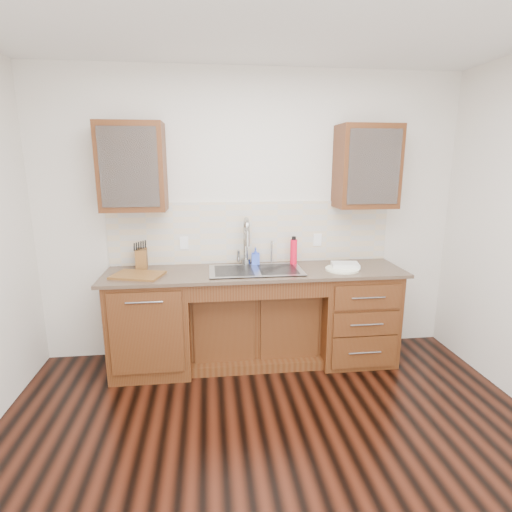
{
  "coord_description": "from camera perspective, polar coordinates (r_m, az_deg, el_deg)",
  "views": [
    {
      "loc": [
        -0.41,
        -2.04,
        1.87
      ],
      "look_at": [
        0.0,
        1.4,
        1.05
      ],
      "focal_mm": 28.0,
      "sensor_mm": 36.0,
      "label": 1
    }
  ],
  "objects": [
    {
      "name": "wall_back",
      "position": [
        3.9,
        -0.7,
        5.64
      ],
      "size": [
        4.0,
        0.1,
        2.7
      ],
      "primitive_type": "cube",
      "color": "silver",
      "rests_on": "ground"
    },
    {
      "name": "cup_right_a",
      "position": [
        3.88,
        14.32,
        11.52
      ],
      "size": [
        0.17,
        0.17,
        0.1
      ],
      "primitive_type": "imported",
      "rotation": [
        0.0,
        0.0,
        -0.38
      ],
      "color": "silver",
      "rests_on": "upper_cabinet_right"
    },
    {
      "name": "cup_left_b",
      "position": [
        3.65,
        -14.74,
        11.3
      ],
      "size": [
        0.12,
        0.12,
        0.09
      ],
      "primitive_type": "imported",
      "rotation": [
        0.0,
        0.0,
        -0.3
      ],
      "color": "white",
      "rests_on": "upper_cabinet_left"
    },
    {
      "name": "base_cabinet_left",
      "position": [
        3.8,
        -14.64,
        -9.24
      ],
      "size": [
        0.7,
        0.62,
        0.88
      ],
      "primitive_type": "cube",
      "color": "#593014",
      "rests_on": "ground"
    },
    {
      "name": "upper_cabinet_right",
      "position": [
        3.91,
        15.51,
        12.18
      ],
      "size": [
        0.55,
        0.34,
        0.75
      ],
      "primitive_type": "cube",
      "color": "#593014",
      "rests_on": "wall_back"
    },
    {
      "name": "base_cabinet_center",
      "position": [
        3.9,
        -0.23,
        -9.61
      ],
      "size": [
        1.2,
        0.44,
        0.7
      ],
      "primitive_type": "cube",
      "color": "#593014",
      "rests_on": "ground"
    },
    {
      "name": "cup_right_b",
      "position": [
        3.92,
        16.14,
        11.43
      ],
      "size": [
        0.15,
        0.15,
        0.1
      ],
      "primitive_type": "imported",
      "rotation": [
        0.0,
        0.0,
        0.42
      ],
      "color": "white",
      "rests_on": "upper_cabinet_right"
    },
    {
      "name": "ground",
      "position": [
        2.83,
        3.88,
        -29.4
      ],
      "size": [
        4.0,
        3.5,
        0.1
      ],
      "primitive_type": "cube",
      "color": "black"
    },
    {
      "name": "filter_tap",
      "position": [
        3.83,
        2.23,
        0.64
      ],
      "size": [
        0.02,
        0.02,
        0.24
      ],
      "primitive_type": "cylinder",
      "color": "#999993",
      "rests_on": "countertop"
    },
    {
      "name": "backsplash",
      "position": [
        3.86,
        -0.6,
        3.39
      ],
      "size": [
        2.7,
        0.02,
        0.59
      ],
      "primitive_type": "cube",
      "color": "beige",
      "rests_on": "wall_back"
    },
    {
      "name": "countertop",
      "position": [
        3.62,
        -0.05,
        -2.3
      ],
      "size": [
        2.7,
        0.65,
        0.03
      ],
      "primitive_type": "cube",
      "color": "#84705B",
      "rests_on": "base_cabinet_left"
    },
    {
      "name": "faucet",
      "position": [
        3.77,
        -1.49,
        1.69
      ],
      "size": [
        0.04,
        0.04,
        0.4
      ],
      "primitive_type": "cylinder",
      "color": "#999993",
      "rests_on": "countertop"
    },
    {
      "name": "knife_block",
      "position": [
        3.83,
        -16.04,
        -0.36
      ],
      "size": [
        0.11,
        0.17,
        0.18
      ],
      "primitive_type": "cube",
      "rotation": [
        0.0,
        0.0,
        0.07
      ],
      "color": "brown",
      "rests_on": "countertop"
    },
    {
      "name": "base_cabinet_right",
      "position": [
        4.0,
        13.7,
        -8.02
      ],
      "size": [
        0.7,
        0.62,
        0.88
      ],
      "primitive_type": "cube",
      "color": "#593014",
      "rests_on": "ground"
    },
    {
      "name": "soap_bottle",
      "position": [
        3.79,
        -0.07,
        -0.06
      ],
      "size": [
        0.08,
        0.08,
        0.17
      ],
      "primitive_type": "imported",
      "rotation": [
        0.0,
        0.0,
        -0.07
      ],
      "color": "blue",
      "rests_on": "countertop"
    },
    {
      "name": "outlet_right",
      "position": [
        3.98,
        8.76,
        2.31
      ],
      "size": [
        0.08,
        0.01,
        0.12
      ],
      "primitive_type": "cube",
      "color": "white",
      "rests_on": "backsplash"
    },
    {
      "name": "upper_cabinet_left",
      "position": [
        3.68,
        -17.21,
        12.03
      ],
      "size": [
        0.55,
        0.34,
        0.75
      ],
      "primitive_type": "cube",
      "color": "#593014",
      "rests_on": "wall_back"
    },
    {
      "name": "plate",
      "position": [
        3.71,
        12.2,
        -1.84
      ],
      "size": [
        0.38,
        0.38,
        0.02
      ],
      "primitive_type": "cylinder",
      "rotation": [
        0.0,
        0.0,
        0.29
      ],
      "color": "white",
      "rests_on": "countertop"
    },
    {
      "name": "cutting_board",
      "position": [
        3.58,
        -16.53,
        -2.63
      ],
      "size": [
        0.48,
        0.4,
        0.02
      ],
      "primitive_type": "cube",
      "rotation": [
        0.0,
        0.0,
        -0.29
      ],
      "color": "brown",
      "rests_on": "countertop"
    },
    {
      "name": "sink",
      "position": [
        3.63,
        -0.02,
        -3.42
      ],
      "size": [
        0.84,
        0.46,
        0.19
      ],
      "primitive_type": "cube",
      "color": "#9E9EA5",
      "rests_on": "countertop"
    },
    {
      "name": "water_bottle",
      "position": [
        3.81,
        5.39,
        0.54
      ],
      "size": [
        0.08,
        0.08,
        0.24
      ],
      "primitive_type": "cylinder",
      "rotation": [
        0.0,
        0.0,
        0.25
      ],
      "color": "red",
      "rests_on": "countertop"
    },
    {
      "name": "outlet_left",
      "position": [
        3.85,
        -10.25,
        1.86
      ],
      "size": [
        0.08,
        0.01,
        0.12
      ],
      "primitive_type": "cube",
      "color": "white",
      "rests_on": "backsplash"
    },
    {
      "name": "cup_left_a",
      "position": [
        3.7,
        -19.23,
        11.07
      ],
      "size": [
        0.13,
        0.13,
        0.09
      ],
      "primitive_type": "imported",
      "rotation": [
        0.0,
        0.0,
        0.12
      ],
      "color": "white",
      "rests_on": "upper_cabinet_left"
    },
    {
      "name": "dish_towel",
      "position": [
        3.76,
        12.62,
        -1.27
      ],
      "size": [
        0.27,
        0.21,
        0.04
      ],
      "primitive_type": "cube",
      "rotation": [
        0.0,
        0.0,
        -0.16
      ],
      "color": "white",
      "rests_on": "plate"
    }
  ]
}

